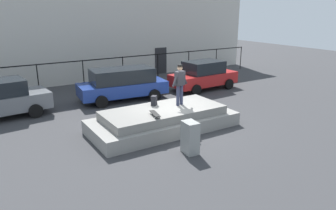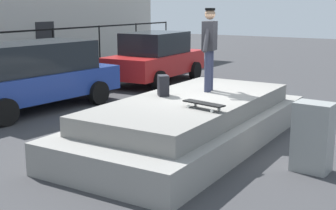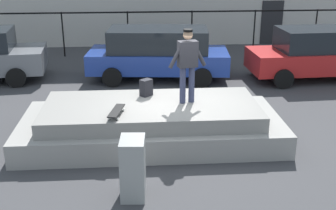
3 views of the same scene
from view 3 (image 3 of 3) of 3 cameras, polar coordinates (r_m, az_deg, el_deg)
name	(u,v)px [view 3 (image 3 of 3)]	position (r m, az deg, el deg)	size (l,w,h in m)	color
ground_plane	(180,138)	(10.48, 1.55, -4.35)	(60.00, 60.00, 0.00)	#38383A
concrete_ledge	(151,123)	(10.26, -2.22, -2.42)	(6.12, 2.70, 0.90)	gray
skateboarder	(188,61)	(9.90, 2.59, 5.85)	(0.91, 0.34, 1.73)	#2D334C
skateboard	(116,111)	(9.44, -6.84, -0.79)	(0.37, 0.84, 0.12)	black
backpack	(146,88)	(10.59, -2.91, 2.31)	(0.28, 0.20, 0.41)	black
car_blue_hatchback_mid	(158,52)	(14.89, -1.31, 6.97)	(4.90, 2.48, 1.75)	navy
car_red_sedan_far	(312,54)	(15.63, 18.54, 6.42)	(4.32, 2.18, 1.76)	#B21E1E
utility_box	(133,168)	(7.95, -4.66, -8.32)	(0.44, 0.60, 1.15)	gray
fence_row	(160,23)	(18.20, -1.07, 10.74)	(24.06, 0.06, 1.84)	black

